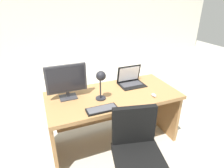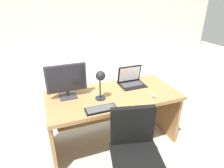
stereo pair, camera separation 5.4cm
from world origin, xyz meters
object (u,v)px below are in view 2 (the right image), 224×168
at_px(desk, 112,106).
at_px(laptop, 131,79).
at_px(keyboard, 101,109).
at_px(monitor, 66,80).
at_px(office_chair, 135,161).
at_px(desk_lamp, 100,79).
at_px(mouse, 154,96).

xyz_separation_m(desk, laptop, (0.33, 0.15, 0.27)).
distance_m(laptop, keyboard, 0.76).
xyz_separation_m(desk, monitor, (-0.53, 0.07, 0.43)).
relative_size(desk, office_chair, 1.84).
xyz_separation_m(monitor, desk_lamp, (0.35, -0.20, 0.03)).
height_order(desk, monitor, monitor).
xyz_separation_m(desk, keyboard, (-0.25, -0.33, 0.21)).
bearing_deg(desk_lamp, monitor, 150.64).
xyz_separation_m(mouse, office_chair, (-0.48, -0.48, -0.39)).
bearing_deg(monitor, keyboard, -55.31).
bearing_deg(laptop, office_chair, -112.40).
height_order(mouse, desk_lamp, desk_lamp).
bearing_deg(office_chair, desk_lamp, 101.59).
bearing_deg(laptop, mouse, -77.36).
height_order(monitor, keyboard, monitor).
distance_m(monitor, office_chair, 1.14).
distance_m(monitor, desk_lamp, 0.40).
distance_m(keyboard, office_chair, 0.61).
bearing_deg(office_chair, laptop, 67.60).
relative_size(desk, mouse, 20.52).
height_order(laptop, office_chair, laptop).
xyz_separation_m(mouse, desk_lamp, (-0.61, 0.16, 0.24)).
relative_size(laptop, keyboard, 1.00).
bearing_deg(keyboard, mouse, 4.07).
distance_m(desk, keyboard, 0.46).
xyz_separation_m(desk, desk_lamp, (-0.18, -0.12, 0.46)).
bearing_deg(desk, monitor, 171.94).
height_order(monitor, laptop, monitor).
bearing_deg(monitor, desk_lamp, -29.36).
relative_size(keyboard, mouse, 4.26).
xyz_separation_m(laptop, office_chair, (-0.38, -0.92, -0.45)).
bearing_deg(office_chair, mouse, 45.45).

